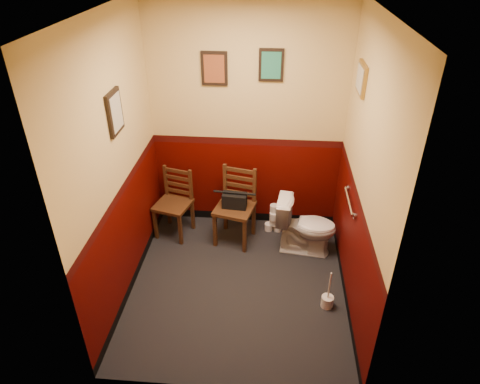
# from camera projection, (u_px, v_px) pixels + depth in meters

# --- Properties ---
(floor) EXTENTS (2.20, 2.40, 0.00)m
(floor) POSITION_uv_depth(u_px,v_px,m) (238.00, 285.00, 4.52)
(floor) COLOR black
(floor) RESTS_ON ground
(ceiling) EXTENTS (2.20, 2.40, 0.00)m
(ceiling) POSITION_uv_depth(u_px,v_px,m) (237.00, 11.00, 3.11)
(ceiling) COLOR silver
(ceiling) RESTS_ON ground
(wall_back) EXTENTS (2.20, 0.00, 2.70)m
(wall_back) POSITION_uv_depth(u_px,v_px,m) (247.00, 122.00, 4.83)
(wall_back) COLOR #3E0402
(wall_back) RESTS_ON ground
(wall_front) EXTENTS (2.20, 0.00, 2.70)m
(wall_front) POSITION_uv_depth(u_px,v_px,m) (222.00, 262.00, 2.80)
(wall_front) COLOR #3E0402
(wall_front) RESTS_ON ground
(wall_left) EXTENTS (0.00, 2.40, 2.70)m
(wall_left) POSITION_uv_depth(u_px,v_px,m) (118.00, 168.00, 3.89)
(wall_left) COLOR #3E0402
(wall_left) RESTS_ON ground
(wall_right) EXTENTS (0.00, 2.40, 2.70)m
(wall_right) POSITION_uv_depth(u_px,v_px,m) (363.00, 178.00, 3.74)
(wall_right) COLOR #3E0402
(wall_right) RESTS_ON ground
(grab_bar) EXTENTS (0.05, 0.56, 0.06)m
(grab_bar) POSITION_uv_depth(u_px,v_px,m) (349.00, 201.00, 4.16)
(grab_bar) COLOR silver
(grab_bar) RESTS_ON wall_right
(framed_print_back_a) EXTENTS (0.28, 0.04, 0.36)m
(framed_print_back_a) POSITION_uv_depth(u_px,v_px,m) (214.00, 69.00, 4.53)
(framed_print_back_a) COLOR black
(framed_print_back_a) RESTS_ON wall_back
(framed_print_back_b) EXTENTS (0.26, 0.04, 0.34)m
(framed_print_back_b) POSITION_uv_depth(u_px,v_px,m) (271.00, 65.00, 4.46)
(framed_print_back_b) COLOR black
(framed_print_back_b) RESTS_ON wall_back
(framed_print_left) EXTENTS (0.04, 0.30, 0.38)m
(framed_print_left) POSITION_uv_depth(u_px,v_px,m) (115.00, 112.00, 3.71)
(framed_print_left) COLOR black
(framed_print_left) RESTS_ON wall_left
(framed_print_right) EXTENTS (0.04, 0.34, 0.28)m
(framed_print_right) POSITION_uv_depth(u_px,v_px,m) (361.00, 79.00, 3.88)
(framed_print_right) COLOR olive
(framed_print_right) RESTS_ON wall_right
(toilet) EXTENTS (0.72, 0.47, 0.67)m
(toilet) POSITION_uv_depth(u_px,v_px,m) (306.00, 226.00, 4.85)
(toilet) COLOR white
(toilet) RESTS_ON floor
(toilet_brush) EXTENTS (0.12, 0.12, 0.44)m
(toilet_brush) POSITION_uv_depth(u_px,v_px,m) (327.00, 301.00, 4.23)
(toilet_brush) COLOR silver
(toilet_brush) RESTS_ON floor
(chair_left) EXTENTS (0.48, 0.48, 0.83)m
(chair_left) POSITION_uv_depth(u_px,v_px,m) (174.00, 203.00, 5.11)
(chair_left) COLOR #452814
(chair_left) RESTS_ON floor
(chair_right) EXTENTS (0.51, 0.51, 0.91)m
(chair_right) POSITION_uv_depth(u_px,v_px,m) (236.00, 206.00, 4.98)
(chair_right) COLOR #452814
(chair_right) RESTS_ON floor
(handbag) EXTENTS (0.29, 0.16, 0.20)m
(handbag) POSITION_uv_depth(u_px,v_px,m) (235.00, 200.00, 4.89)
(handbag) COLOR black
(handbag) RESTS_ON chair_right
(tp_stack) EXTENTS (0.21, 0.13, 0.37)m
(tp_stack) POSITION_uv_depth(u_px,v_px,m) (274.00, 220.00, 5.26)
(tp_stack) COLOR silver
(tp_stack) RESTS_ON floor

